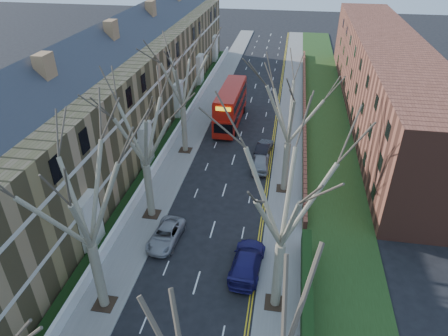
% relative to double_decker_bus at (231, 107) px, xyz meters
% --- Properties ---
extents(pavement_left, '(3.00, 102.00, 0.12)m').
position_rel_double_decker_bus_xyz_m(pavement_left, '(-4.20, 2.57, -2.23)').
color(pavement_left, slate).
rests_on(pavement_left, ground).
extents(pavement_right, '(3.00, 102.00, 0.12)m').
position_rel_double_decker_bus_xyz_m(pavement_right, '(7.80, 2.57, -2.23)').
color(pavement_right, slate).
rests_on(pavement_right, ground).
extents(terrace_left, '(9.70, 78.00, 13.60)m').
position_rel_double_decker_bus_xyz_m(terrace_left, '(-11.84, -5.43, 3.24)').
color(terrace_left, olive).
rests_on(terrace_left, ground).
extents(flats_right, '(13.97, 54.00, 10.00)m').
position_rel_double_decker_bus_xyz_m(flats_right, '(19.27, 6.57, 2.69)').
color(flats_right, brown).
rests_on(flats_right, ground).
extents(front_wall_left, '(0.30, 78.00, 1.00)m').
position_rel_double_decker_bus_xyz_m(front_wall_left, '(-5.85, -5.43, -1.67)').
color(front_wall_left, white).
rests_on(front_wall_left, ground).
extents(grass_verge_right, '(6.00, 102.00, 0.06)m').
position_rel_double_decker_bus_xyz_m(grass_verge_right, '(12.30, 2.57, -2.14)').
color(grass_verge_right, '#223C15').
rests_on(grass_verge_right, ground).
extents(tree_left_mid, '(10.50, 10.50, 14.71)m').
position_rel_double_decker_bus_xyz_m(tree_left_mid, '(-3.90, -30.43, 7.27)').
color(tree_left_mid, '#766B54').
rests_on(tree_left_mid, ground).
extents(tree_left_far, '(10.15, 10.15, 14.22)m').
position_rel_double_decker_bus_xyz_m(tree_left_far, '(-3.90, -20.43, 6.95)').
color(tree_left_far, '#766B54').
rests_on(tree_left_far, ground).
extents(tree_left_dist, '(10.50, 10.50, 14.71)m').
position_rel_double_decker_bus_xyz_m(tree_left_dist, '(-3.90, -8.43, 7.27)').
color(tree_left_dist, '#766B54').
rests_on(tree_left_dist, ground).
extents(tree_right_mid, '(10.50, 10.50, 14.71)m').
position_rel_double_decker_bus_xyz_m(tree_right_mid, '(7.50, -28.43, 7.27)').
color(tree_right_mid, '#766B54').
rests_on(tree_right_mid, ground).
extents(tree_right_far, '(10.15, 10.15, 14.22)m').
position_rel_double_decker_bus_xyz_m(tree_right_far, '(7.50, -14.43, 6.95)').
color(tree_right_far, '#766B54').
rests_on(tree_right_far, ground).
extents(double_decker_bus, '(3.00, 11.18, 4.65)m').
position_rel_double_decker_bus_xyz_m(double_decker_bus, '(0.00, 0.00, 0.00)').
color(double_decker_bus, '#A5140B').
rests_on(double_decker_bus, ground).
extents(car_left_far, '(2.48, 4.74, 1.27)m').
position_rel_double_decker_bus_xyz_m(car_left_far, '(-1.64, -23.51, -1.65)').
color(car_left_far, '#939297').
rests_on(car_left_far, ground).
extents(car_right_near, '(2.55, 5.52, 1.56)m').
position_rel_double_decker_bus_xyz_m(car_right_near, '(5.22, -25.51, -1.51)').
color(car_right_near, navy).
rests_on(car_right_near, ground).
extents(car_right_mid, '(1.94, 4.49, 1.51)m').
position_rel_double_decker_bus_xyz_m(car_right_mid, '(4.88, -10.74, -1.53)').
color(car_right_mid, gray).
rests_on(car_right_mid, ground).
extents(car_right_far, '(2.00, 4.30, 1.36)m').
position_rel_double_decker_bus_xyz_m(car_right_far, '(4.98, -7.35, -1.61)').
color(car_right_far, black).
rests_on(car_right_far, ground).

